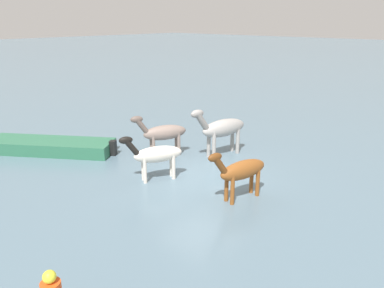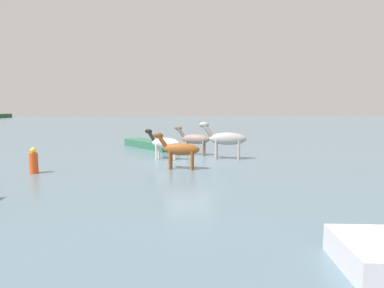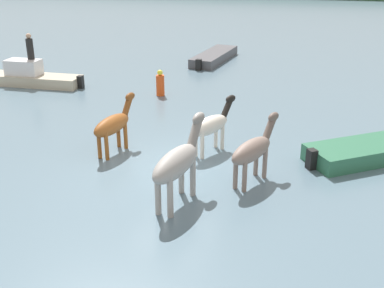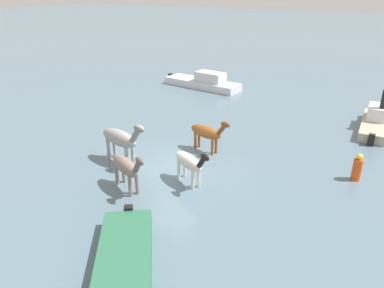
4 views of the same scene
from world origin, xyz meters
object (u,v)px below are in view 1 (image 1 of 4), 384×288
Objects in this scene: horse_gray_outer at (241,171)px; horse_chestnut_trailing at (163,133)px; horse_dark_mare at (156,155)px; boat_tender_starboard at (51,148)px; horse_pinto_flank at (222,128)px.

horse_chestnut_trailing reaches higher than horse_gray_outer.
horse_dark_mare is 0.93× the size of horse_gray_outer.
boat_tender_starboard is at bearing -65.13° from horse_gray_outer.
horse_chestnut_trailing is 4.81m from boat_tender_starboard.
horse_gray_outer is (-2.97, -0.73, 0.02)m from horse_dark_mare.
horse_dark_mare is at bearing 9.76° from horse_pinto_flank.
horse_gray_outer is at bearing 101.06° from horse_chestnut_trailing.
horse_pinto_flank is 1.21× the size of horse_chestnut_trailing.
horse_gray_outer is (-2.82, 2.70, -0.20)m from horse_pinto_flank.
horse_pinto_flank is (-0.16, -3.43, 0.22)m from horse_dark_mare.
horse_pinto_flank reaches higher than horse_dark_mare.
horse_pinto_flank is at bearing -120.55° from horse_gray_outer.
horse_dark_mare is 0.40× the size of boat_tender_starboard.
horse_chestnut_trailing reaches higher than boat_tender_starboard.
horse_gray_outer is 4.64m from horse_chestnut_trailing.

